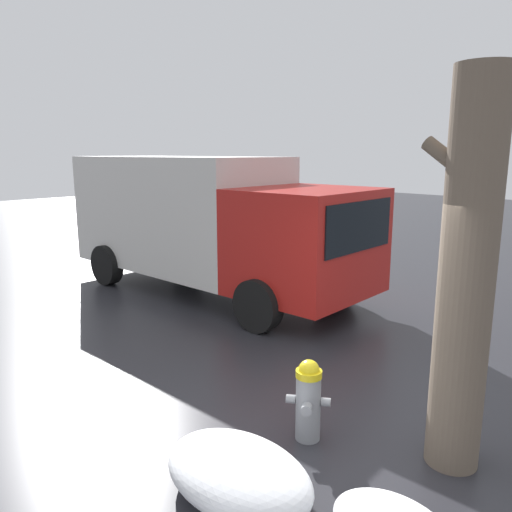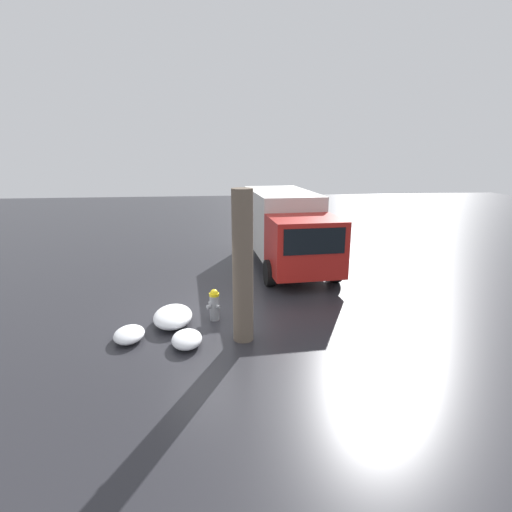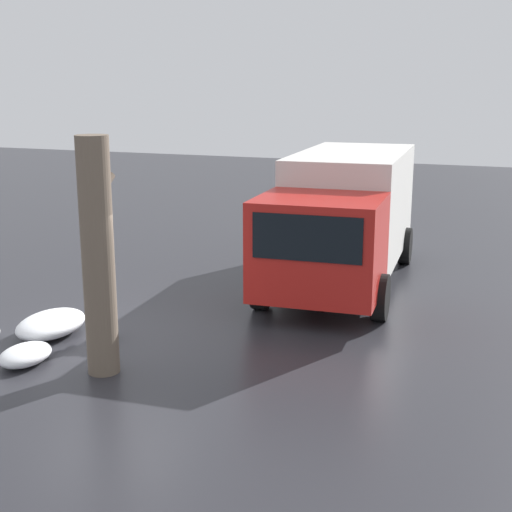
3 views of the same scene
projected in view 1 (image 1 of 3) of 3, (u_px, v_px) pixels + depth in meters
name	position (u px, v px, depth m)	size (l,w,h in m)	color
ground_plane	(307.00, 438.00, 5.23)	(60.00, 60.00, 0.00)	#28282D
fire_hydrant	(308.00, 399.00, 5.14)	(0.43, 0.39, 0.87)	gray
tree_trunk	(466.00, 277.00, 4.47)	(0.75, 0.49, 3.67)	#6B5B4C
delivery_truck	(207.00, 219.00, 10.52)	(7.09, 2.95, 2.85)	red
pedestrian	(243.00, 257.00, 9.66)	(0.38, 0.38, 1.73)	#23232D
snow_pile_by_hydrant	(238.00, 473.00, 4.34)	(1.50, 1.02, 0.41)	white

